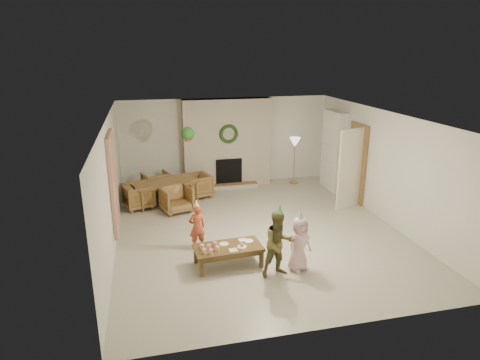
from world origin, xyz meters
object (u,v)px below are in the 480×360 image
object	(u,v)px
dining_chair_far	(156,184)
child_pink	(299,244)
dining_chair_near	(176,199)
dining_chair_left	(139,196)
child_plaid	(279,244)
child_red	(197,227)
coffee_table_top	(228,248)
dining_table	(166,192)
dining_chair_right	(197,186)

from	to	relation	value
dining_chair_far	child_pink	distance (m)	5.23
dining_chair_near	dining_chair_left	bearing A→B (deg)	135.00
child_plaid	dining_chair_far	bearing A→B (deg)	104.58
dining_chair_left	child_red	world-z (taller)	child_red
dining_chair_left	child_pink	distance (m)	4.71
dining_chair_left	coffee_table_top	xyz separation A→B (m)	(1.59, -3.35, 0.04)
dining_chair_far	child_red	xyz separation A→B (m)	(0.66, -3.44, 0.15)
dining_table	child_pink	world-z (taller)	child_pink
coffee_table_top	child_red	bearing A→B (deg)	115.83
dining_chair_left	child_pink	size ratio (longest dim) A/B	0.68
dining_chair_left	coffee_table_top	size ratio (longest dim) A/B	0.56
dining_chair_near	child_pink	distance (m)	3.83
dining_table	dining_chair_left	distance (m)	0.71
dining_chair_left	child_red	size ratio (longest dim) A/B	0.75
coffee_table_top	child_plaid	size ratio (longest dim) A/B	1.03
dining_table	child_pink	distance (m)	4.53
dining_chair_near	dining_chair_right	size ratio (longest dim) A/B	1.00
child_red	child_plaid	size ratio (longest dim) A/B	0.77
dining_chair_far	child_plaid	xyz separation A→B (m)	(1.91, -4.78, 0.28)
dining_chair_right	child_red	bearing A→B (deg)	-24.80
dining_chair_near	child_pink	xyz separation A→B (m)	(1.91, -3.32, 0.19)
child_red	dining_chair_right	bearing A→B (deg)	-108.05
dining_table	child_plaid	distance (m)	4.45
dining_table	dining_chair_near	size ratio (longest dim) A/B	2.34
dining_chair_near	child_pink	size ratio (longest dim) A/B	0.68
dining_table	child_red	xyz separation A→B (m)	(0.45, -2.76, 0.18)
dining_chair_near	dining_chair_far	bearing A→B (deg)	90.00
dining_chair_near	dining_table	bearing A→B (deg)	90.00
dining_chair_far	dining_table	bearing A→B (deg)	90.00
dining_table	dining_chair_far	xyz separation A→B (m)	(-0.21, 0.68, 0.03)
dining_chair_right	child_pink	size ratio (longest dim) A/B	0.68
dining_chair_near	dining_chair_left	xyz separation A→B (m)	(-0.89, 0.47, 0.00)
dining_chair_far	child_pink	world-z (taller)	child_pink
dining_chair_left	dining_chair_far	bearing A→B (deg)	-45.00
dining_chair_near	dining_chair_far	xyz separation A→B (m)	(-0.42, 1.36, 0.00)
dining_chair_left	coffee_table_top	bearing A→B (deg)	-171.93
dining_chair_left	child_pink	xyz separation A→B (m)	(2.80, -3.79, 0.19)
dining_table	dining_chair_right	bearing A→B (deg)	-0.00
dining_chair_right	coffee_table_top	world-z (taller)	dining_chair_right
dining_chair_near	child_pink	world-z (taller)	child_pink
dining_chair_near	child_red	bearing A→B (deg)	-100.76
child_red	child_plaid	bearing A→B (deg)	122.40
dining_chair_near	dining_chair_right	bearing A→B (deg)	38.66
dining_chair_far	child_plaid	distance (m)	5.15
dining_chair_right	child_pink	distance (m)	4.45
dining_chair_near	child_plaid	bearing A→B (deg)	-83.84
dining_chair_near	child_plaid	distance (m)	3.74
dining_chair_right	child_red	size ratio (longest dim) A/B	0.75
dining_chair_far	coffee_table_top	bearing A→B (deg)	87.51
dining_chair_far	child_red	size ratio (longest dim) A/B	0.75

